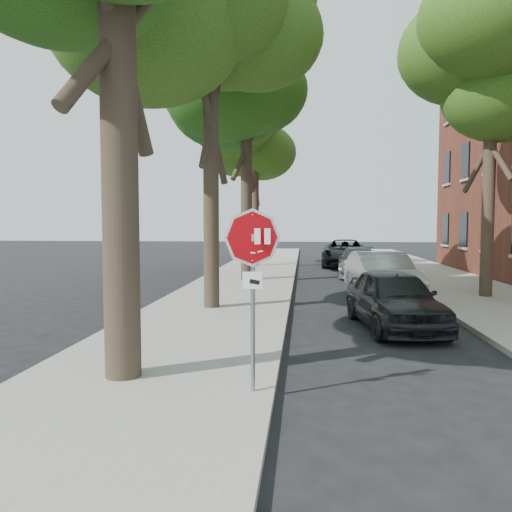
{
  "coord_description": "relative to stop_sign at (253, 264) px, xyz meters",
  "views": [
    {
      "loc": [
        0.01,
        -6.97,
        2.53
      ],
      "look_at": [
        -0.67,
        0.16,
        2.05
      ],
      "focal_mm": 35.0,
      "sensor_mm": 36.0,
      "label": 1
    }
  ],
  "objects": [
    {
      "name": "sidewalk_right",
      "position": [
        6.7,
        12.03,
        -1.89
      ],
      "size": [
        4.0,
        55.0,
        0.12
      ],
      "primitive_type": "cube",
      "color": "gray",
      "rests_on": "ground"
    },
    {
      "name": "curb_right",
      "position": [
        4.65,
        12.03,
        -1.88
      ],
      "size": [
        0.12,
        55.0,
        0.13
      ],
      "primitive_type": "cube",
      "color": "#9E9384",
      "rests_on": "ground"
    },
    {
      "name": "car_d",
      "position": [
        3.11,
        22.18,
        -1.17
      ],
      "size": [
        2.95,
        5.77,
        1.56
      ],
      "primitive_type": "imported",
      "rotation": [
        0.0,
        0.0,
        -0.07
      ],
      "color": "black",
      "rests_on": "ground"
    },
    {
      "name": "curb_left",
      "position": [
        0.25,
        12.03,
        -1.88
      ],
      "size": [
        0.12,
        55.0,
        0.13
      ],
      "primitive_type": "cube",
      "color": "#9E9384",
      "rests_on": "ground"
    },
    {
      "name": "tree_mid_b",
      "position": [
        -1.72,
        14.15,
        6.05
      ],
      "size": [
        5.88,
        5.46,
        10.36
      ],
      "color": "black",
      "rests_on": "sidewalk_left"
    },
    {
      "name": "car_c",
      "position": [
        3.3,
        16.74,
        -1.27
      ],
      "size": [
        2.23,
        4.8,
        1.36
      ],
      "primitive_type": "imported",
      "rotation": [
        0.0,
        0.0,
        -0.07
      ],
      "color": "#56565B",
      "rests_on": "ground"
    },
    {
      "name": "tree_far",
      "position": [
        -2.02,
        21.14,
        5.26
      ],
      "size": [
        5.29,
        4.91,
        9.33
      ],
      "color": "black",
      "rests_on": "sidewalk_left"
    },
    {
      "name": "sidewalk_left",
      "position": [
        -1.8,
        12.03,
        -1.89
      ],
      "size": [
        4.0,
        55.0,
        0.12
      ],
      "primitive_type": "cube",
      "color": "gray",
      "rests_on": "ground"
    },
    {
      "name": "ground",
      "position": [
        0.7,
        0.03,
        -1.95
      ],
      "size": [
        120.0,
        120.0,
        0.0
      ],
      "primitive_type": "plane",
      "color": "black",
      "rests_on": "ground"
    },
    {
      "name": "stop_sign",
      "position": [
        0.0,
        0.0,
        0.0
      ],
      "size": [
        0.76,
        0.34,
        2.61
      ],
      "color": "gray",
      "rests_on": "sidewalk_left"
    },
    {
      "name": "car_b",
      "position": [
        3.3,
        9.89,
        -1.17
      ],
      "size": [
        2.13,
        4.85,
        1.55
      ],
      "primitive_type": "imported",
      "rotation": [
        0.0,
        0.0,
        0.11
      ],
      "color": "#B2B3BA",
      "rests_on": "ground"
    },
    {
      "name": "tree_right",
      "position": [
        6.68,
        10.14,
        5.26
      ],
      "size": [
        5.29,
        4.91,
        9.33
      ],
      "color": "black",
      "rests_on": "sidewalk_right"
    },
    {
      "name": "tree_mid_a",
      "position": [
        -1.92,
        7.14,
        5.66
      ],
      "size": [
        5.59,
        5.19,
        9.84
      ],
      "color": "black",
      "rests_on": "sidewalk_left"
    },
    {
      "name": "car_a",
      "position": [
        2.87,
        5.15,
        -1.24
      ],
      "size": [
        2.2,
        4.36,
        1.43
      ],
      "primitive_type": "imported",
      "rotation": [
        0.0,
        0.0,
        0.13
      ],
      "color": "black",
      "rests_on": "ground"
    }
  ]
}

